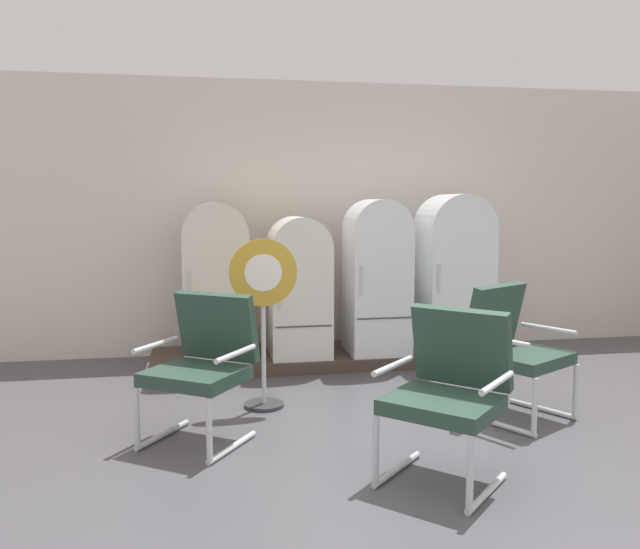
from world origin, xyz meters
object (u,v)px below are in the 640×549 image
refrigerator_1 (298,282)px  refrigerator_3 (454,267)px  refrigerator_0 (216,276)px  refrigerator_2 (377,271)px  armchair_right (513,343)px  armchair_left (203,359)px  sign_stand (264,320)px  armchair_center (449,385)px

refrigerator_1 → refrigerator_3: 1.63m
refrigerator_0 → refrigerator_2: bearing=-0.9°
refrigerator_0 → armchair_right: 2.88m
refrigerator_1 → armchair_left: 2.13m
refrigerator_2 → armchair_right: 1.92m
refrigerator_2 → armchair_left: (-1.74, -1.85, -0.37)m
armchair_right → sign_stand: sign_stand is taller
armchair_center → sign_stand: sign_stand is taller
armchair_left → armchair_right: same height
refrigerator_3 → armchair_center: (-1.13, -2.77, -0.40)m
armchair_center → refrigerator_2: bearing=83.7°
armchair_left → refrigerator_0: bearing=86.2°
refrigerator_2 → sign_stand: (-1.26, -1.23, -0.24)m
refrigerator_1 → refrigerator_3: (1.62, -0.03, 0.12)m
refrigerator_0 → refrigerator_1: refrigerator_0 is taller
refrigerator_2 → refrigerator_3: refrigerator_3 is taller
armchair_center → sign_stand: size_ratio=0.74×
refrigerator_0 → armchair_left: bearing=-93.8°
armchair_right → sign_stand: size_ratio=0.74×
refrigerator_0 → armchair_center: bearing=-64.9°
armchair_left → armchair_right: (2.33, 0.07, 0.00)m
refrigerator_2 → sign_stand: 1.78m
refrigerator_3 → armchair_left: (-2.56, -1.86, -0.40)m
refrigerator_1 → sign_stand: 1.36m
refrigerator_2 → refrigerator_3: size_ratio=0.97×
armchair_left → armchair_center: bearing=-32.3°
refrigerator_1 → armchair_right: bearing=-52.7°
refrigerator_2 → armchair_center: bearing=-96.3°
sign_stand → armchair_right: bearing=-16.5°
refrigerator_3 → sign_stand: refrigerator_3 is taller
refrigerator_1 → refrigerator_3: size_ratio=0.86×
refrigerator_0 → armchair_left: 1.91m
refrigerator_2 → armchair_left: 2.57m
armchair_left → sign_stand: (0.47, 0.62, 0.14)m
refrigerator_3 → sign_stand: bearing=-149.2°
armchair_left → armchair_center: (1.43, -0.90, 0.00)m
armchair_left → sign_stand: sign_stand is taller
armchair_right → armchair_center: same height
armchair_center → sign_stand: 1.80m
refrigerator_3 → armchair_right: (-0.23, -1.79, -0.40)m
refrigerator_0 → refrigerator_3: refrigerator_3 is taller
sign_stand → refrigerator_2: bearing=44.3°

